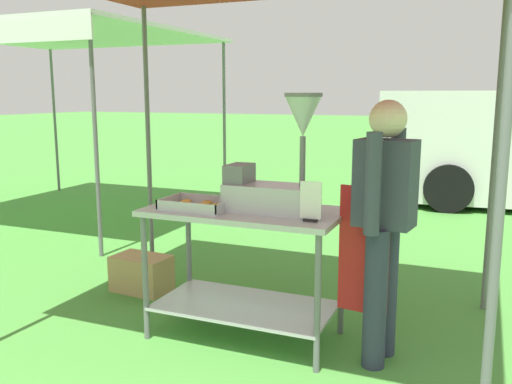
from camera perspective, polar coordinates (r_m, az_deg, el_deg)
ground_plane at (r=8.53m, az=13.89°, el=-1.28°), size 70.00×70.00×0.00m
donut_cart at (r=3.69m, az=-1.20°, el=-5.62°), size 1.29×0.69×0.89m
donut_tray at (r=3.65m, az=-6.03°, el=-1.43°), size 0.44×0.32×0.07m
donut_fryer at (r=3.48m, az=2.12°, el=2.01°), size 0.62×0.28×0.76m
menu_sign at (r=3.28m, az=5.70°, el=-1.29°), size 0.13×0.05×0.24m
vendor at (r=3.38m, az=13.04°, el=-2.73°), size 0.46×0.54×1.61m
supply_crate at (r=4.78m, az=-11.79°, el=-8.28°), size 0.49×0.34×0.30m
neighbour_tent at (r=7.82m, az=-19.52°, el=14.83°), size 3.40×3.12×2.43m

